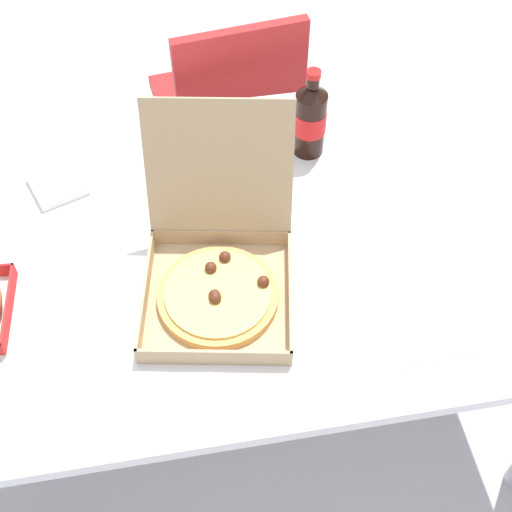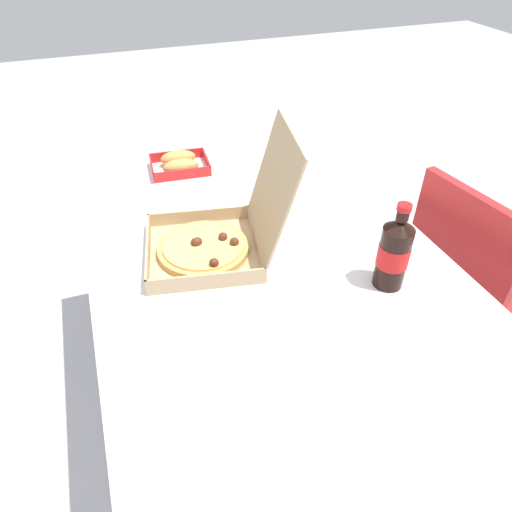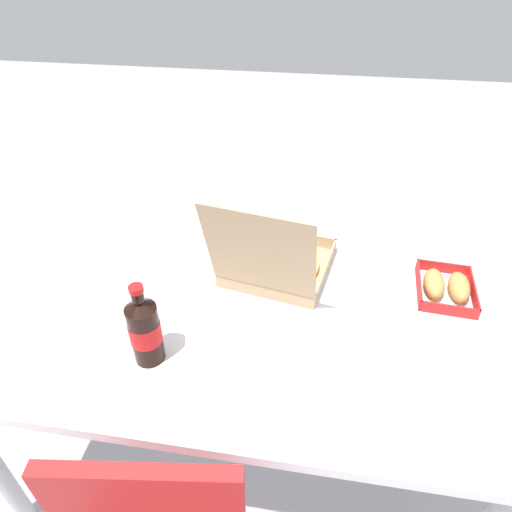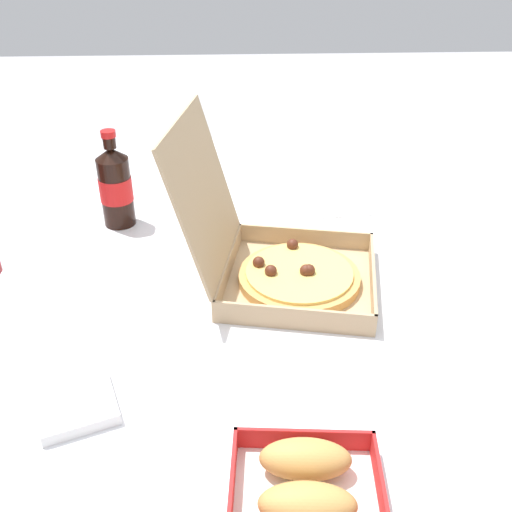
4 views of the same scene
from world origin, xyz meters
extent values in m
plane|color=#B2B2B7|center=(0.00, 0.00, 0.00)|extent=(10.00, 10.00, 0.00)
cube|color=white|center=(0.00, 0.00, 0.69)|extent=(1.44, 0.89, 0.03)
cylinder|color=#B7B7BC|center=(0.65, 0.38, 0.34)|extent=(0.05, 0.05, 0.68)
cube|color=red|center=(0.04, 0.75, 0.43)|extent=(0.45, 0.45, 0.04)
cube|color=red|center=(0.07, 0.56, 0.64)|extent=(0.36, 0.08, 0.38)
cylinder|color=#B2B2B7|center=(0.19, 0.94, 0.21)|extent=(0.03, 0.03, 0.43)
cylinder|color=#B2B2B7|center=(-0.15, 0.89, 0.21)|extent=(0.03, 0.03, 0.43)
cylinder|color=#B2B2B7|center=(0.23, 0.60, 0.21)|extent=(0.03, 0.03, 0.43)
cylinder|color=#B2B2B7|center=(-0.10, 0.56, 0.21)|extent=(0.03, 0.03, 0.43)
cube|color=tan|center=(-0.09, -0.15, 0.71)|extent=(0.34, 0.34, 0.01)
cube|color=tan|center=(-0.12, -0.29, 0.74)|extent=(0.28, 0.06, 0.04)
cube|color=tan|center=(-0.23, -0.13, 0.74)|extent=(0.06, 0.28, 0.04)
cube|color=tan|center=(0.05, -0.18, 0.74)|extent=(0.06, 0.28, 0.04)
cube|color=tan|center=(-0.06, -0.01, 0.74)|extent=(0.28, 0.06, 0.04)
cube|color=tan|center=(-0.06, 0.03, 0.89)|extent=(0.30, 0.14, 0.28)
cylinder|color=tan|center=(-0.09, -0.15, 0.72)|extent=(0.24, 0.24, 0.02)
cylinder|color=#EAC666|center=(-0.09, -0.15, 0.74)|extent=(0.21, 0.21, 0.01)
sphere|color=#562819|center=(-0.10, -0.17, 0.75)|extent=(0.02, 0.02, 0.02)
sphere|color=#562819|center=(0.00, -0.15, 0.75)|extent=(0.02, 0.02, 0.02)
sphere|color=#562819|center=(-0.10, -0.09, 0.75)|extent=(0.02, 0.02, 0.02)
sphere|color=#562819|center=(-0.07, -0.07, 0.75)|extent=(0.02, 0.02, 0.02)
sphere|color=#562819|center=(-0.10, -0.16, 0.75)|extent=(0.02, 0.02, 0.02)
cube|color=red|center=(-0.49, -0.11, 0.73)|extent=(0.02, 0.19, 0.03)
cylinder|color=black|center=(0.17, 0.24, 0.79)|extent=(0.07, 0.07, 0.16)
cone|color=black|center=(0.17, 0.24, 0.88)|extent=(0.07, 0.07, 0.02)
cylinder|color=black|center=(0.17, 0.24, 0.91)|extent=(0.03, 0.03, 0.02)
cylinder|color=red|center=(0.17, 0.24, 0.93)|extent=(0.03, 0.03, 0.01)
cylinder|color=red|center=(0.17, 0.24, 0.80)|extent=(0.07, 0.07, 0.06)
cube|color=white|center=(0.28, -0.28, 0.71)|extent=(0.22, 0.17, 0.00)
cube|color=white|center=(-0.40, 0.21, 0.72)|extent=(0.14, 0.14, 0.02)
camera|label=1|loc=(-0.15, -0.92, 1.84)|focal=48.72mm
camera|label=2|loc=(0.85, -0.34, 1.46)|focal=32.36mm
camera|label=3|loc=(-0.19, 0.89, 1.55)|focal=31.08mm
camera|label=4|loc=(-1.02, -0.03, 1.36)|focal=40.48mm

